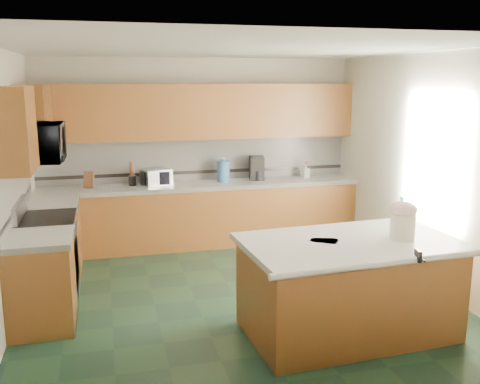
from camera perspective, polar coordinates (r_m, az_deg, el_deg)
name	(u,v)px	position (r m, az deg, el deg)	size (l,w,h in m)	color
floor	(235,296)	(6.12, -0.56, -11.05)	(4.60, 4.60, 0.00)	black
ceiling	(234,48)	(5.65, -0.62, 15.08)	(4.60, 4.60, 0.00)	white
wall_back	(197,151)	(7.98, -4.57, 4.39)	(4.60, 0.04, 2.70)	silver
wall_front	(318,240)	(3.58, 8.32, -5.05)	(4.60, 0.04, 2.70)	silver
wall_left	(2,189)	(5.66, -24.06, 0.30)	(0.04, 4.60, 2.70)	silver
wall_right	(426,169)	(6.67, 19.19, 2.29)	(0.04, 4.60, 2.70)	silver
back_base_cab	(202,216)	(7.84, -4.05, -2.59)	(4.60, 0.60, 0.86)	#47270F
back_countertop	(202,185)	(7.74, -4.10, 0.71)	(4.60, 0.64, 0.06)	white
back_upper_cab	(199,112)	(7.74, -4.40, 8.55)	(4.60, 0.33, 0.78)	#47270F
back_backsplash	(198,159)	(7.96, -4.51, 3.54)	(4.60, 0.02, 0.63)	silver
back_accent_band	(198,172)	(7.99, -4.48, 2.15)	(4.60, 0.01, 0.05)	black
left_base_cab_rear	(54,240)	(7.07, -19.18, -4.85)	(0.60, 0.82, 0.86)	#47270F
left_counter_rear	(52,204)	(6.96, -19.44, -1.21)	(0.64, 0.82, 0.06)	white
left_base_cab_front	(42,284)	(5.63, -20.41, -9.23)	(0.60, 0.72, 0.86)	#47270F
left_counter_front	(38,239)	(5.48, -20.76, -4.73)	(0.64, 0.72, 0.06)	white
left_backsplash	(15,189)	(6.21, -22.86, 0.26)	(0.02, 2.30, 0.63)	silver
left_accent_band	(17,207)	(6.24, -22.67, -1.49)	(0.01, 2.30, 0.05)	black
left_upper_cab_rear	(35,117)	(6.96, -21.06, 7.43)	(0.33, 1.09, 0.78)	#47270F
left_upper_cab_front	(13,130)	(5.31, -23.04, 6.14)	(0.33, 0.72, 0.78)	#47270F
range_body	(49,259)	(6.32, -19.75, -6.77)	(0.60, 0.76, 0.88)	#B7B7BC
range_oven_door	(76,261)	(6.31, -17.09, -7.01)	(0.02, 0.68, 0.55)	black
range_cooktop	(45,219)	(6.19, -20.05, -2.73)	(0.62, 0.78, 0.04)	black
range_handle	(77,228)	(6.20, -17.02, -3.66)	(0.02, 0.02, 0.66)	#B7B7BC
range_backguard	(19,210)	(6.20, -22.51, -1.76)	(0.06, 0.76, 0.18)	#B7B7BC
microwave	(39,143)	(6.05, -20.61, 4.93)	(0.73, 0.50, 0.41)	#B7B7BC
island_base	(348,290)	(5.26, 11.44, -10.19)	(1.89, 1.08, 0.86)	#47270F
island_top	(350,243)	(5.11, 11.65, -5.40)	(1.99, 1.18, 0.06)	white
island_bullnose	(381,264)	(4.61, 14.86, -7.45)	(0.06, 0.06, 1.99)	white
treat_jar	(403,226)	(5.25, 16.96, -3.48)	(0.23, 0.23, 0.24)	#EDE2CB
treat_jar_lid	(404,209)	(5.21, 17.07, -1.79)	(0.25, 0.25, 0.16)	beige
treat_jar_knob	(404,204)	(5.20, 17.10, -1.23)	(0.03, 0.03, 0.08)	tan
treat_jar_knob_end_l	(400,204)	(5.18, 16.71, -1.26)	(0.04, 0.04, 0.04)	tan
treat_jar_knob_end_r	(408,204)	(5.22, 17.50, -1.21)	(0.04, 0.04, 0.04)	tan
soap_bottle_island	(401,216)	(5.36, 16.76, -2.45)	(0.14, 0.14, 0.37)	#23B48A
paper_sheet_a	(325,241)	(5.03, 9.03, -5.19)	(0.26, 0.20, 0.00)	white
paper_sheet_b	(324,240)	(5.05, 8.95, -5.12)	(0.25, 0.19, 0.00)	white
clamp_body	(418,255)	(4.79, 18.45, -6.43)	(0.03, 0.11, 0.10)	black
clamp_handle	(422,260)	(4.74, 18.87, -6.89)	(0.02, 0.02, 0.08)	black
knife_block	(89,180)	(7.65, -15.81, 1.25)	(0.12, 0.10, 0.23)	#472814
utensil_crock	(132,181)	(7.69, -11.40, 1.20)	(0.11, 0.11, 0.14)	black
utensil_bundle	(132,169)	(7.66, -11.45, 2.47)	(0.07, 0.07, 0.21)	#472814
toaster_oven	(156,177)	(7.68, -8.92, 1.59)	(0.39, 0.27, 0.23)	#B7B7BC
toaster_oven_door	(157,179)	(7.55, -8.83, 1.43)	(0.35, 0.01, 0.19)	black
paper_towel	(222,173)	(7.87, -1.98, 2.03)	(0.11, 0.11, 0.24)	white
paper_towel_base	(222,181)	(7.89, -1.98, 1.23)	(0.16, 0.16, 0.01)	#B7B7BC
water_jug	(223,171)	(7.83, -1.78, 2.22)	(0.18, 0.18, 0.30)	#4173B0
water_jug_neck	(223,160)	(7.80, -1.79, 3.48)	(0.09, 0.09, 0.04)	#4173B0
coffee_maker	(257,168)	(7.97, 1.78, 2.57)	(0.21, 0.23, 0.35)	black
coffee_carafe	(258,175)	(7.94, 1.88, 1.77)	(0.15, 0.15, 0.15)	black
soap_bottle_back	(306,171)	(8.20, 7.01, 2.26)	(0.10, 0.10, 0.22)	white
soap_back_cap	(306,163)	(8.18, 7.04, 3.11)	(0.02, 0.02, 0.03)	red
window_light_proxy	(434,159)	(6.46, 20.02, 3.29)	(0.02, 1.40, 1.10)	white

